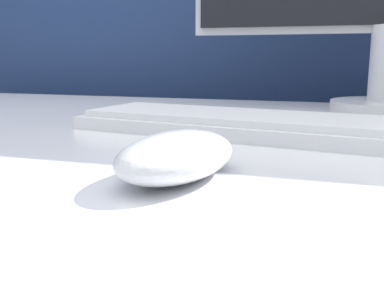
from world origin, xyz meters
name	(u,v)px	position (x,y,z in m)	size (l,w,h in m)	color
partition_panel	(251,112)	(0.00, 0.58, 0.71)	(5.00, 0.03, 1.42)	navy
computer_mouse_near	(177,156)	(0.08, -0.18, 0.77)	(0.09, 0.14, 0.04)	silver
keyboard	(243,124)	(0.09, 0.03, 0.76)	(0.42, 0.20, 0.02)	silver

